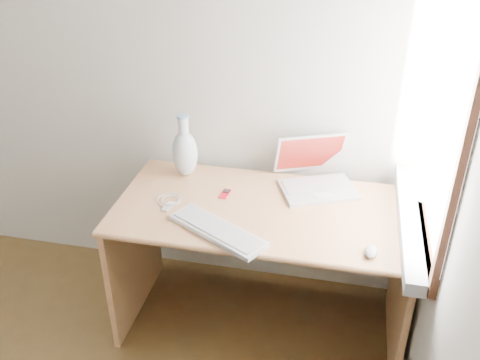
% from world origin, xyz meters
% --- Properties ---
extents(back_wall, '(3.50, 0.04, 2.60)m').
position_xyz_m(back_wall, '(0.00, 1.75, 1.30)').
color(back_wall, silver).
rests_on(back_wall, floor).
extents(window, '(0.11, 0.99, 1.10)m').
position_xyz_m(window, '(1.72, 1.30, 1.28)').
color(window, white).
rests_on(window, right_wall).
extents(desk, '(1.39, 0.69, 0.73)m').
position_xyz_m(desk, '(1.03, 1.42, 0.52)').
color(desk, tan).
rests_on(desk, floor).
extents(laptop, '(0.43, 0.42, 0.24)m').
position_xyz_m(laptop, '(1.27, 1.59, 0.79)').
color(laptop, silver).
rests_on(laptop, desk).
extents(external_keyboard, '(0.48, 0.36, 0.02)m').
position_xyz_m(external_keyboard, '(0.87, 1.10, 0.75)').
color(external_keyboard, white).
rests_on(external_keyboard, desk).
extents(mouse, '(0.06, 0.09, 0.03)m').
position_xyz_m(mouse, '(1.53, 1.08, 0.75)').
color(mouse, silver).
rests_on(mouse, desk).
extents(ipod, '(0.05, 0.09, 0.01)m').
position_xyz_m(ipod, '(0.83, 1.41, 0.74)').
color(ipod, '#A50B19').
rests_on(ipod, desk).
extents(cable_coil, '(0.12, 0.12, 0.01)m').
position_xyz_m(cable_coil, '(0.58, 1.30, 0.74)').
color(cable_coil, white).
rests_on(cable_coil, desk).
extents(remote, '(0.05, 0.09, 0.01)m').
position_xyz_m(remote, '(0.59, 1.25, 0.74)').
color(remote, white).
rests_on(remote, desk).
extents(vase, '(0.13, 0.13, 0.33)m').
position_xyz_m(vase, '(0.58, 1.56, 0.87)').
color(vase, white).
rests_on(vase, desk).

